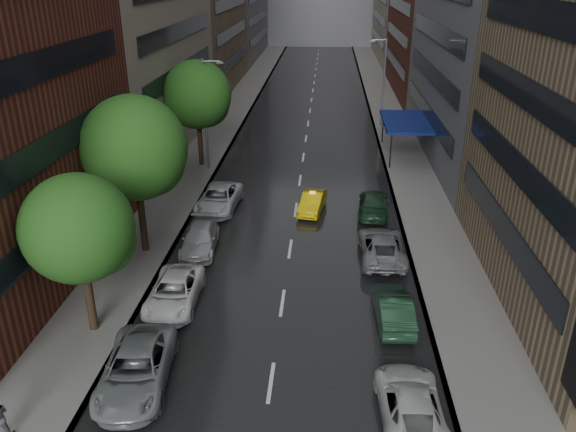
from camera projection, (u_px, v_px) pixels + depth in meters
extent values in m
cube|color=black|center=(309.00, 115.00, 64.97)|extent=(14.00, 140.00, 0.01)
cube|color=gray|center=(232.00, 113.00, 65.51)|extent=(4.00, 140.00, 0.15)
cube|color=gray|center=(388.00, 115.00, 64.37)|extent=(4.00, 140.00, 0.15)
cube|color=#937A5B|center=(201.00, 6.00, 74.23)|extent=(8.00, 28.00, 22.00)
cube|color=slate|center=(487.00, 15.00, 46.39)|extent=(8.00, 28.00, 24.00)
cylinder|color=#382619|center=(89.00, 292.00, 25.47)|extent=(0.40, 0.40, 4.24)
sphere|color=#1E5116|center=(78.00, 228.00, 24.18)|extent=(4.85, 4.85, 4.85)
cylinder|color=#382619|center=(142.00, 212.00, 32.58)|extent=(0.40, 0.40, 5.17)
sphere|color=#1E5116|center=(134.00, 148.00, 31.01)|extent=(5.91, 5.91, 5.91)
cylinder|color=#382619|center=(200.00, 138.00, 47.19)|extent=(0.40, 0.40, 4.90)
sphere|color=#1E5116|center=(197.00, 95.00, 45.70)|extent=(5.60, 5.60, 5.60)
imported|color=yellow|center=(312.00, 202.00, 38.96)|extent=(2.01, 4.21, 1.33)
imported|color=gray|center=(136.00, 369.00, 22.61)|extent=(3.15, 5.90, 1.58)
imported|color=white|center=(174.00, 292.00, 28.10)|extent=(2.48, 5.20, 1.43)
imported|color=#9C9AA0|center=(200.00, 239.00, 33.65)|extent=(2.31, 5.02, 1.42)
imported|color=silver|center=(219.00, 198.00, 39.32)|extent=(2.98, 5.78, 1.56)
imported|color=silver|center=(411.00, 404.00, 20.88)|extent=(2.48, 5.14, 1.41)
imported|color=#1B3C26|center=(393.00, 308.00, 26.76)|extent=(1.79, 4.57, 1.48)
imported|color=gray|center=(382.00, 246.00, 32.65)|extent=(2.58, 5.49, 1.52)
imported|color=#193720|center=(374.00, 203.00, 38.61)|extent=(2.54, 5.31, 1.49)
cylinder|color=gray|center=(205.00, 116.00, 45.34)|extent=(0.18, 0.18, 9.00)
cube|color=gray|center=(220.00, 63.00, 43.55)|extent=(0.50, 0.22, 0.16)
cylinder|color=gray|center=(384.00, 83.00, 58.03)|extent=(0.18, 0.18, 9.00)
cube|color=gray|center=(373.00, 41.00, 56.42)|extent=(0.50, 0.22, 0.16)
cube|color=navy|center=(406.00, 122.00, 49.45)|extent=(4.00, 8.00, 0.25)
cylinder|color=black|center=(391.00, 151.00, 46.69)|extent=(0.12, 0.12, 3.00)
cylinder|color=black|center=(383.00, 127.00, 53.62)|extent=(0.12, 0.12, 3.00)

